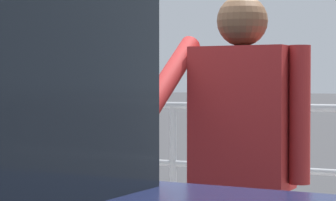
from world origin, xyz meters
name	(u,v)px	position (x,y,z in m)	size (l,w,h in m)	color
parking_meter	(114,129)	(0.01, 0.33, 1.21)	(0.16, 0.17, 1.53)	slate
pedestrian_at_meter	(241,159)	(0.66, 0.35, 1.09)	(0.62, 0.59, 1.68)	#1E233F
background_railing	(277,145)	(0.00, 2.85, 0.93)	(24.06, 0.06, 1.13)	gray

